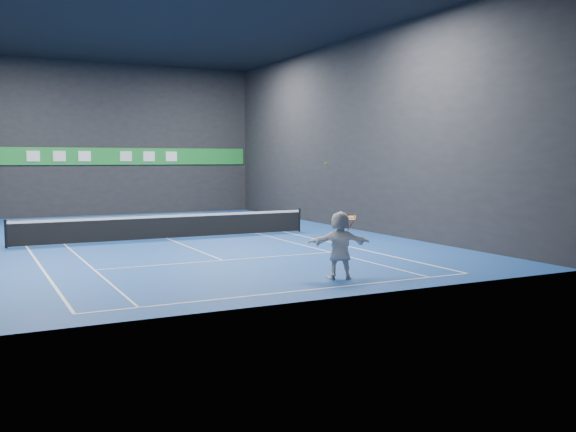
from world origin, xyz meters
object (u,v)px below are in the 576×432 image
player (340,245)px  tennis_racket (351,218)px  tennis_net (168,226)px  tennis_ball (326,164)px

player → tennis_racket: size_ratio=3.13×
tennis_net → tennis_racket: bearing=-79.0°
tennis_net → tennis_racket: 11.12m
tennis_ball → tennis_racket: 1.68m
tennis_net → tennis_racket: size_ratio=20.71×
tennis_racket → player: bearing=-172.7°
player → tennis_racket: (0.37, 0.05, 0.72)m
player → tennis_net: bearing=-61.4°
tennis_ball → tennis_racket: bearing=-13.7°
tennis_ball → tennis_net: size_ratio=0.01×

